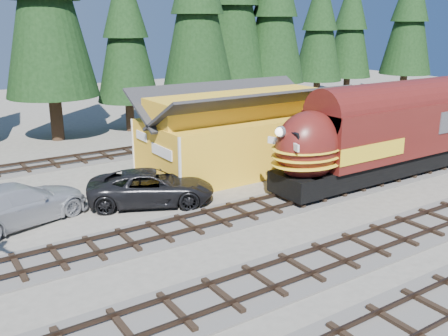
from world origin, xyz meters
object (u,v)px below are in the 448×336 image
depot (240,123)px  pickup_truck_b (17,204)px  pickup_truck_a (151,187)px  locomotive (380,138)px

depot → pickup_truck_b: 14.18m
pickup_truck_a → pickup_truck_b: 6.46m
depot → locomotive: 8.49m
depot → pickup_truck_a: size_ratio=1.98×
locomotive → pickup_truck_b: (-19.38, 4.76, -1.59)m
locomotive → depot: bearing=130.0°
depot → pickup_truck_b: depot is taller
depot → locomotive: size_ratio=0.79×
pickup_truck_a → locomotive: bearing=-80.6°
depot → pickup_truck_a: 8.29m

